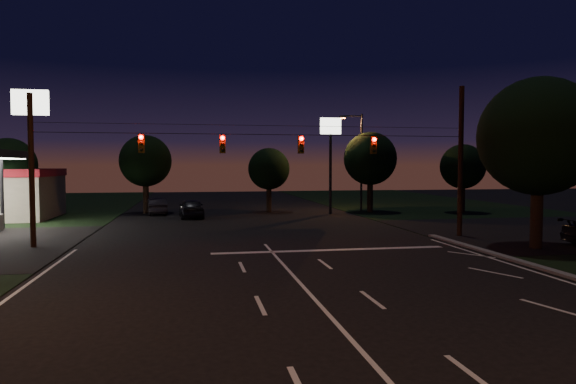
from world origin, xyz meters
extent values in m
plane|color=black|center=(0.00, 0.00, 0.00)|extent=(140.00, 140.00, 0.00)
cube|color=black|center=(20.00, 16.00, 0.00)|extent=(20.00, 16.00, 0.02)
cube|color=silver|center=(3.00, 11.50, 0.01)|extent=(12.00, 0.50, 0.01)
cylinder|color=black|center=(12.00, 15.00, 0.00)|extent=(0.30, 0.30, 9.00)
cylinder|color=black|center=(-12.00, 15.00, 0.00)|extent=(0.28, 0.28, 8.00)
cylinder|color=black|center=(0.00, 15.00, 6.00)|extent=(24.00, 0.03, 0.03)
cylinder|color=black|center=(0.00, 15.00, 6.50)|extent=(24.00, 0.02, 0.02)
cube|color=#3F3307|center=(-6.50, 15.00, 5.45)|extent=(0.32, 0.26, 1.00)
sphere|color=#FF0705|center=(-6.50, 14.84, 5.78)|extent=(0.22, 0.22, 0.22)
sphere|color=black|center=(-6.50, 14.84, 5.45)|extent=(0.20, 0.20, 0.20)
sphere|color=black|center=(-6.50, 14.84, 5.12)|extent=(0.20, 0.20, 0.20)
cube|color=#3F3307|center=(-2.20, 15.00, 5.45)|extent=(0.32, 0.26, 1.00)
sphere|color=#FF0705|center=(-2.20, 14.84, 5.78)|extent=(0.22, 0.22, 0.22)
sphere|color=black|center=(-2.20, 14.84, 5.45)|extent=(0.20, 0.20, 0.20)
sphere|color=black|center=(-2.20, 14.84, 5.12)|extent=(0.20, 0.20, 0.20)
cube|color=#3F3307|center=(2.20, 15.00, 5.45)|extent=(0.32, 0.26, 1.00)
sphere|color=#FF0705|center=(2.20, 14.84, 5.78)|extent=(0.22, 0.22, 0.22)
sphere|color=black|center=(2.20, 14.84, 5.45)|extent=(0.20, 0.20, 0.20)
sphere|color=black|center=(2.20, 14.84, 5.12)|extent=(0.20, 0.20, 0.20)
cube|color=#3F3307|center=(6.50, 15.00, 5.45)|extent=(0.32, 0.26, 1.00)
sphere|color=#FF0705|center=(6.50, 14.84, 5.78)|extent=(0.22, 0.22, 0.22)
sphere|color=black|center=(6.50, 14.84, 5.45)|extent=(0.20, 0.20, 0.20)
sphere|color=black|center=(6.50, 14.84, 5.12)|extent=(0.20, 0.20, 0.20)
cylinder|color=black|center=(-16.50, 24.00, 2.40)|extent=(0.24, 0.24, 4.80)
cylinder|color=black|center=(-14.00, 22.00, 3.75)|extent=(0.24, 0.24, 7.50)
cube|color=white|center=(-14.00, 22.00, 8.30)|extent=(2.20, 0.30, 1.60)
cylinder|color=black|center=(8.00, 30.00, 3.50)|extent=(0.24, 0.24, 7.00)
cube|color=white|center=(8.00, 30.00, 7.70)|extent=(1.80, 0.30, 1.40)
cylinder|color=black|center=(11.50, 32.00, 4.50)|extent=(0.20, 0.20, 9.00)
cylinder|color=black|center=(10.60, 32.00, 8.80)|extent=(1.80, 0.12, 0.12)
cube|color=black|center=(9.70, 32.00, 8.70)|extent=(0.60, 0.35, 0.22)
cube|color=orange|center=(9.70, 32.00, 8.58)|extent=(0.45, 0.25, 0.04)
cylinder|color=black|center=(13.50, 10.00, 2.00)|extent=(0.60, 0.60, 4.00)
sphere|color=black|center=(13.50, 10.00, 5.76)|extent=(6.00, 6.00, 6.00)
sphere|color=black|center=(14.10, 10.45, 5.58)|extent=(4.50, 4.50, 4.50)
sphere|color=black|center=(12.90, 10.30, 5.62)|extent=(4.20, 4.20, 4.20)
cylinder|color=black|center=(-18.00, 30.00, 1.50)|extent=(0.49, 0.49, 3.00)
sphere|color=black|center=(-18.00, 30.00, 4.32)|extent=(4.20, 4.20, 4.20)
sphere|color=black|center=(-17.58, 30.32, 4.19)|extent=(3.15, 3.15, 3.15)
sphere|color=black|center=(-18.42, 30.21, 4.23)|extent=(2.94, 2.94, 2.94)
cylinder|color=black|center=(-8.00, 34.00, 1.62)|extent=(0.52, 0.52, 3.25)
sphere|color=black|center=(-8.00, 34.00, 4.68)|extent=(4.60, 4.60, 4.60)
sphere|color=black|center=(-7.54, 34.34, 4.54)|extent=(3.45, 3.45, 3.45)
sphere|color=black|center=(-8.46, 34.23, 4.58)|extent=(3.22, 3.22, 3.22)
cylinder|color=black|center=(3.00, 33.00, 1.38)|extent=(0.47, 0.47, 2.75)
sphere|color=black|center=(3.00, 33.00, 3.96)|extent=(3.80, 3.80, 3.80)
sphere|color=black|center=(3.38, 33.28, 3.85)|extent=(2.85, 2.85, 2.85)
sphere|color=black|center=(2.62, 33.19, 3.87)|extent=(2.66, 2.66, 2.66)
cylinder|color=black|center=(12.00, 31.00, 1.70)|extent=(0.53, 0.53, 3.40)
sphere|color=black|center=(12.00, 31.00, 4.90)|extent=(4.80, 4.80, 4.80)
sphere|color=black|center=(12.48, 31.36, 4.75)|extent=(3.60, 3.60, 3.60)
sphere|color=black|center=(11.52, 31.24, 4.79)|extent=(3.36, 3.36, 3.36)
cylinder|color=black|center=(20.00, 29.00, 1.45)|extent=(0.48, 0.48, 2.90)
sphere|color=black|center=(20.00, 29.00, 4.18)|extent=(4.00, 4.00, 4.00)
sphere|color=black|center=(20.40, 29.30, 4.06)|extent=(3.00, 3.00, 3.00)
sphere|color=black|center=(19.60, 29.20, 4.09)|extent=(2.80, 2.80, 2.80)
imported|color=black|center=(-3.97, 29.02, 0.79)|extent=(2.18, 4.77, 1.58)
imported|color=black|center=(-6.97, 32.65, 0.72)|extent=(2.08, 4.50, 1.43)
camera|label=1|loc=(-3.78, -13.41, 4.29)|focal=32.00mm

